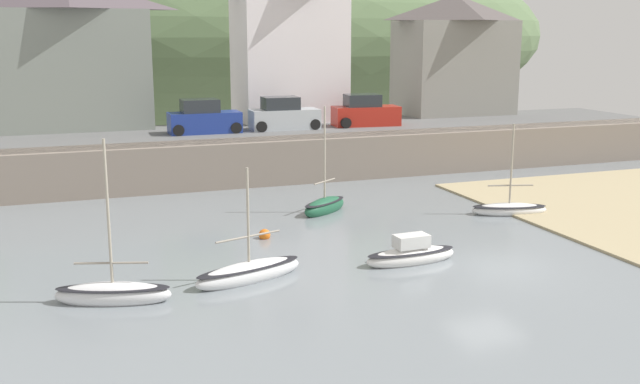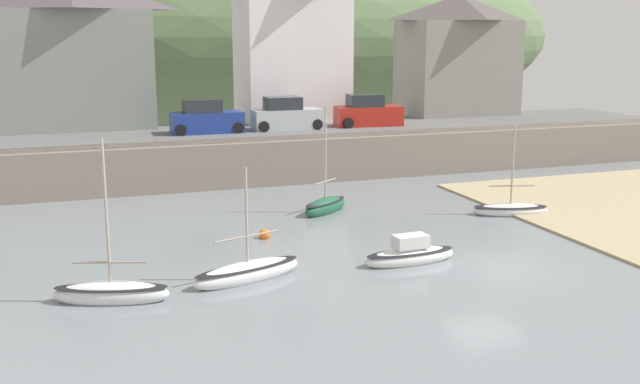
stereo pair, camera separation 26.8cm
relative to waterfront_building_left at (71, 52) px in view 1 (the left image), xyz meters
name	(u,v)px [view 1 (the left image)]	position (x,y,z in m)	size (l,w,h in m)	color
quay_seawall	(320,154)	(12.83, -7.70, -5.58)	(48.00, 9.40, 2.40)	gray
hillside_backdrop	(184,36)	(11.76, 30.00, 0.78)	(80.00, 44.00, 22.06)	#5B734B
waterfront_building_left	(71,52)	(0.00, 0.00, 0.00)	(9.16, 4.39, 8.91)	gray
waterfront_building_centre	(289,36)	(13.48, 0.00, 0.91)	(7.07, 5.07, 10.70)	white
waterfront_building_right	(454,54)	(25.71, 0.00, -0.34)	(7.89, 5.34, 8.26)	gray
motorboat_with_cabin	(113,293)	(0.10, -24.39, -6.65)	(3.68, 1.99, 5.24)	white
sailboat_far_left	(509,209)	(17.97, -18.90, -6.70)	(3.62, 2.00, 4.27)	white
sailboat_tall_mast	(325,206)	(10.18, -15.73, -6.63)	(2.90, 2.45, 5.08)	#20593C
dinghy_open_wooden	(411,255)	(10.48, -23.91, -6.64)	(3.57, 1.15, 1.20)	white
fishing_boat_green	(249,272)	(4.54, -23.81, -6.66)	(4.12, 2.16, 4.01)	white
parked_car_near_slipway	(204,119)	(6.88, -4.50, -3.73)	(4.10, 1.82, 1.95)	navy
parked_car_by_wall	(284,116)	(11.69, -4.50, -3.73)	(4.14, 1.82, 1.95)	#B0B9C0
parked_car_end_of_row	(365,113)	(16.99, -4.50, -3.73)	(4.25, 2.11, 1.95)	#B4251A
mooring_buoy	(265,235)	(6.40, -19.04, -6.79)	(0.48, 0.48, 0.48)	orange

